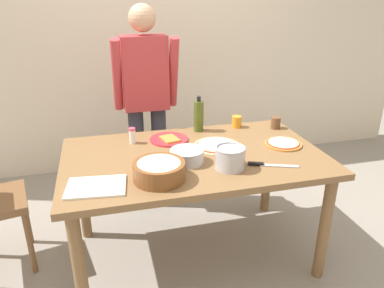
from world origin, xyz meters
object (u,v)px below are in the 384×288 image
object	(u,v)px
pizza_raw_on_board	(217,146)
pizza_cooked_on_tray	(283,144)
salt_shaker	(132,136)
chef_knife	(267,165)
dining_table	(194,168)
popcorn_bowl	(159,169)
cutting_board_white	(96,187)
olive_oil_bottle	(199,116)
steel_pot	(230,157)
cup_small_brown	(276,123)
plate_with_slice	(169,139)
mixing_bowl_steel	(187,156)
cup_orange	(237,122)
person_cook	(146,97)

from	to	relation	value
pizza_raw_on_board	pizza_cooked_on_tray	distance (m)	0.44
salt_shaker	chef_knife	world-z (taller)	salt_shaker
dining_table	pizza_cooked_on_tray	distance (m)	0.62
pizza_cooked_on_tray	popcorn_bowl	world-z (taller)	popcorn_bowl
salt_shaker	cutting_board_white	distance (m)	0.61
olive_oil_bottle	chef_knife	xyz separation A→B (m)	(0.23, -0.66, -0.11)
steel_pot	cup_small_brown	bearing A→B (deg)	44.27
olive_oil_bottle	cup_small_brown	world-z (taller)	olive_oil_bottle
plate_with_slice	cup_small_brown	xyz separation A→B (m)	(0.81, 0.04, 0.03)
mixing_bowl_steel	chef_knife	distance (m)	0.47
mixing_bowl_steel	pizza_cooked_on_tray	bearing A→B (deg)	8.19
plate_with_slice	cup_small_brown	distance (m)	0.81
mixing_bowl_steel	pizza_raw_on_board	bearing A→B (deg)	35.78
olive_oil_bottle	cutting_board_white	bearing A→B (deg)	-137.40
plate_with_slice	cup_orange	xyz separation A→B (m)	(0.54, 0.13, 0.03)
pizza_raw_on_board	chef_knife	distance (m)	0.39
plate_with_slice	olive_oil_bottle	xyz separation A→B (m)	(0.24, 0.13, 0.11)
cup_orange	cup_small_brown	size ratio (longest dim) A/B	1.00
cup_small_brown	salt_shaker	size ratio (longest dim) A/B	0.80
plate_with_slice	chef_knife	size ratio (longest dim) A/B	0.93
person_cook	popcorn_bowl	world-z (taller)	person_cook
person_cook	cup_small_brown	xyz separation A→B (m)	(0.89, -0.45, -0.14)
dining_table	steel_pot	world-z (taller)	steel_pot
plate_with_slice	cup_small_brown	size ratio (longest dim) A/B	3.06
dining_table	salt_shaker	world-z (taller)	salt_shaker
cup_small_brown	pizza_cooked_on_tray	bearing A→B (deg)	-107.22
cup_small_brown	salt_shaker	distance (m)	1.05
olive_oil_bottle	cup_small_brown	distance (m)	0.57
dining_table	mixing_bowl_steel	xyz separation A→B (m)	(-0.07, -0.10, 0.13)
dining_table	cup_orange	bearing A→B (deg)	42.74
pizza_cooked_on_tray	salt_shaker	bearing A→B (deg)	163.65
pizza_raw_on_board	pizza_cooked_on_tray	size ratio (longest dim) A/B	1.25
pizza_raw_on_board	steel_pot	world-z (taller)	steel_pot
person_cook	cup_orange	world-z (taller)	person_cook
person_cook	pizza_raw_on_board	bearing A→B (deg)	-62.26
chef_knife	popcorn_bowl	bearing A→B (deg)	-179.16
dining_table	cutting_board_white	xyz separation A→B (m)	(-0.59, -0.28, 0.10)
pizza_cooked_on_tray	plate_with_slice	bearing A→B (deg)	159.43
cup_small_brown	salt_shaker	world-z (taller)	salt_shaker
popcorn_bowl	chef_knife	distance (m)	0.63
olive_oil_bottle	steel_pot	size ratio (longest dim) A/B	1.48
popcorn_bowl	salt_shaker	xyz separation A→B (m)	(-0.08, 0.55, -0.01)
pizza_cooked_on_tray	plate_with_slice	distance (m)	0.76
mixing_bowl_steel	cutting_board_white	distance (m)	0.56
plate_with_slice	cup_orange	distance (m)	0.55
plate_with_slice	steel_pot	size ratio (longest dim) A/B	1.50
popcorn_bowl	cup_small_brown	size ratio (longest dim) A/B	3.29
dining_table	cup_orange	size ratio (longest dim) A/B	18.82
olive_oil_bottle	cutting_board_white	xyz separation A→B (m)	(-0.73, -0.67, -0.11)
pizza_cooked_on_tray	plate_with_slice	world-z (taller)	plate_with_slice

